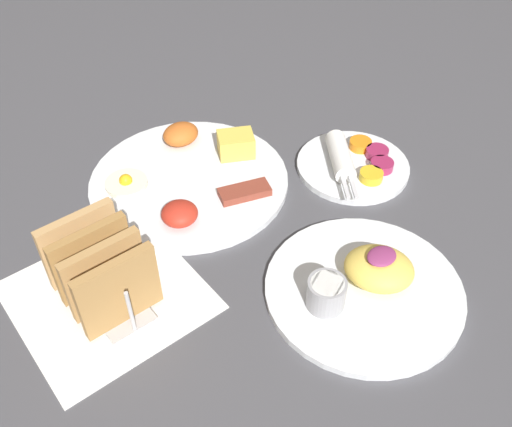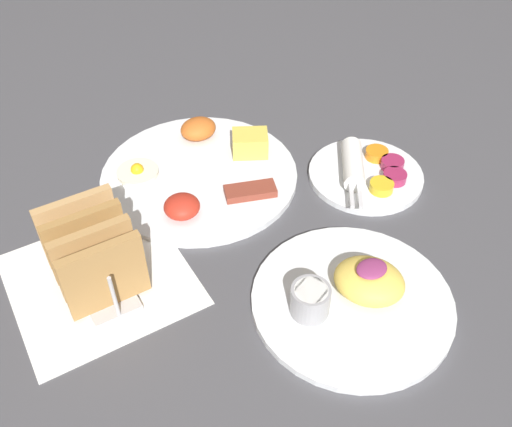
# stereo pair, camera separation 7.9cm
# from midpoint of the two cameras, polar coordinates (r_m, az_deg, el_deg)

# --- Properties ---
(ground_plane) EXTENTS (3.00, 3.00, 0.00)m
(ground_plane) POSITION_cam_midpoint_polar(r_m,az_deg,el_deg) (0.80, 3.79, -2.05)
(ground_plane) COLOR #47474C
(napkin_flat) EXTENTS (0.22, 0.22, 0.00)m
(napkin_flat) POSITION_cam_midpoint_polar(r_m,az_deg,el_deg) (0.76, -12.48, -6.62)
(napkin_flat) COLOR white
(napkin_flat) RESTS_ON ground_plane
(plate_breakfast) EXTENTS (0.31, 0.31, 0.05)m
(plate_breakfast) POSITION_cam_midpoint_polar(r_m,az_deg,el_deg) (0.89, -2.99, 4.17)
(plate_breakfast) COLOR white
(plate_breakfast) RESTS_ON ground_plane
(plate_condiments) EXTENTS (0.18, 0.18, 0.04)m
(plate_condiments) POSITION_cam_midpoint_polar(r_m,az_deg,el_deg) (0.91, 13.40, 3.94)
(plate_condiments) COLOR white
(plate_condiments) RESTS_ON ground_plane
(plate_foreground) EXTENTS (0.25, 0.25, 0.06)m
(plate_foreground) POSITION_cam_midpoint_polar(r_m,az_deg,el_deg) (0.73, 12.74, -8.15)
(plate_foreground) COLOR white
(plate_foreground) RESTS_ON ground_plane
(toast_rack) EXTENTS (0.10, 0.15, 0.10)m
(toast_rack) POSITION_cam_midpoint_polar(r_m,az_deg,el_deg) (0.72, -13.07, -4.06)
(toast_rack) COLOR #B7B7BC
(toast_rack) RESTS_ON ground_plane
(teaspoon) EXTENTS (0.12, 0.06, 0.01)m
(teaspoon) POSITION_cam_midpoint_polar(r_m,az_deg,el_deg) (0.78, 12.51, -4.65)
(teaspoon) COLOR silver
(teaspoon) RESTS_ON ground_plane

